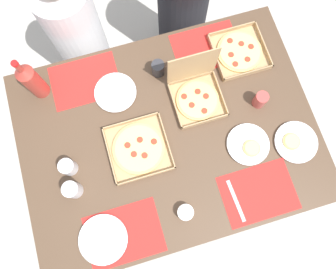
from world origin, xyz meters
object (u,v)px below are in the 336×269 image
(plate_near_left, at_px, (295,142))
(cup_clear_right, at_px, (73,190))
(pizza_box_edge_far, at_px, (196,93))
(plate_near_right, at_px, (103,239))
(plate_far_right, at_px, (248,145))
(diner_left_seat, at_px, (80,38))
(condiment_bowl, at_px, (185,212))
(soda_bottle, at_px, (32,80))
(cup_red, at_px, (158,68))
(cup_spare, at_px, (260,100))
(pizza_box_center, at_px, (239,52))
(cup_clear_left, at_px, (68,167))
(plate_far_left, at_px, (115,93))
(diner_right_seat, at_px, (182,11))
(pizza_box_corner_left, at_px, (139,149))

(plate_near_left, bearing_deg, cup_clear_right, 175.82)
(pizza_box_edge_far, xyz_separation_m, plate_near_right, (-0.64, -0.56, -0.04))
(plate_far_right, xyz_separation_m, diner_left_seat, (-0.72, 0.99, -0.25))
(condiment_bowl, bearing_deg, plate_far_right, 29.25)
(cup_clear_right, bearing_deg, diner_left_seat, 79.57)
(plate_far_right, relative_size, soda_bottle, 0.67)
(plate_near_right, relative_size, soda_bottle, 0.73)
(cup_clear_right, xyz_separation_m, cup_red, (0.57, 0.49, -0.01))
(cup_spare, xyz_separation_m, condiment_bowl, (-0.53, -0.43, -0.02))
(plate_near_left, bearing_deg, plate_near_right, -170.28)
(pizza_box_edge_far, bearing_deg, pizza_box_center, 29.68)
(cup_clear_right, height_order, cup_clear_left, cup_clear_right)
(plate_far_left, relative_size, cup_red, 2.53)
(soda_bottle, bearing_deg, plate_far_right, -32.00)
(cup_spare, bearing_deg, plate_far_right, -122.65)
(pizza_box_center, height_order, plate_near_right, pizza_box_center)
(plate_near_left, distance_m, cup_red, 0.80)
(plate_near_left, bearing_deg, condiment_bowl, -164.96)
(plate_far_right, height_order, condiment_bowl, condiment_bowl)
(plate_near_left, distance_m, diner_right_seat, 1.11)
(pizza_box_center, xyz_separation_m, pizza_box_corner_left, (-0.67, -0.36, -0.00))
(pizza_box_corner_left, distance_m, cup_clear_left, 0.35)
(soda_bottle, xyz_separation_m, condiment_bowl, (0.54, -0.82, -0.11))
(cup_clear_right, bearing_deg, soda_bottle, 95.53)
(diner_right_seat, bearing_deg, pizza_box_center, -71.58)
(pizza_box_center, bearing_deg, condiment_bowl, -126.30)
(pizza_box_edge_far, bearing_deg, cup_clear_right, -157.28)
(plate_near_right, height_order, soda_bottle, soda_bottle)
(plate_far_left, height_order, cup_clear_left, cup_clear_left)
(diner_left_seat, bearing_deg, plate_far_left, -75.08)
(soda_bottle, bearing_deg, plate_far_left, -18.87)
(cup_clear_right, bearing_deg, condiment_bowl, -27.54)
(soda_bottle, bearing_deg, diner_right_seat, 23.47)
(pizza_box_corner_left, xyz_separation_m, plate_far_left, (-0.04, 0.33, -0.00))
(cup_clear_right, xyz_separation_m, cup_spare, (1.02, 0.17, -0.00))
(pizza_box_corner_left, height_order, diner_right_seat, diner_right_seat)
(pizza_box_edge_far, bearing_deg, condiment_bowl, -112.62)
(plate_far_right, xyz_separation_m, cup_red, (-0.33, 0.52, 0.03))
(cup_clear_right, relative_size, cup_spare, 1.08)
(plate_far_right, xyz_separation_m, cup_clear_right, (-0.89, 0.03, 0.04))
(pizza_box_edge_far, bearing_deg, plate_far_right, -62.06)
(plate_near_right, distance_m, cup_spare, 1.04)
(pizza_box_corner_left, distance_m, diner_left_seat, 0.90)
(pizza_box_corner_left, bearing_deg, pizza_box_center, 28.43)
(plate_near_right, xyz_separation_m, cup_clear_right, (-0.08, 0.26, 0.04))
(pizza_box_edge_far, relative_size, plate_far_left, 1.31)
(pizza_box_edge_far, xyz_separation_m, pizza_box_center, (0.30, 0.17, -0.03))
(cup_spare, xyz_separation_m, diner_right_seat, (-0.16, 0.79, -0.28))
(cup_clear_left, relative_size, diner_right_seat, 0.07)
(plate_far_right, distance_m, diner_left_seat, 1.25)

